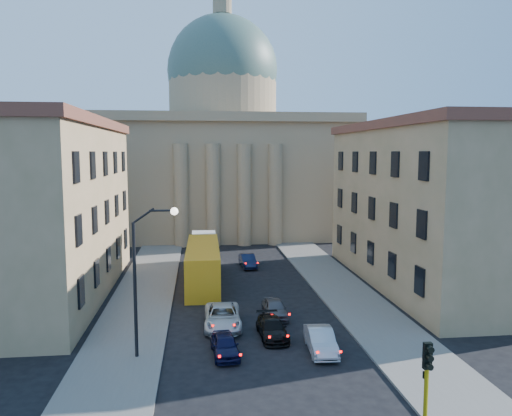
{
  "coord_description": "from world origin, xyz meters",
  "views": [
    {
      "loc": [
        -3.81,
        -20.42,
        11.94
      ],
      "look_at": [
        0.62,
        17.94,
        7.6
      ],
      "focal_mm": 35.0,
      "sensor_mm": 36.0,
      "label": 1
    }
  ],
  "objects_px": {
    "box_truck": "(204,252)",
    "traffic_light": "(426,383)",
    "street_lamp": "(144,269)",
    "city_bus": "(203,264)",
    "car_right_near": "(321,340)",
    "car_left_near": "(225,345)"
  },
  "relations": [
    {
      "from": "box_truck",
      "to": "traffic_light",
      "type": "bearing_deg",
      "value": -75.26
    },
    {
      "from": "street_lamp",
      "to": "city_bus",
      "type": "bearing_deg",
      "value": 77.85
    },
    {
      "from": "box_truck",
      "to": "street_lamp",
      "type": "bearing_deg",
      "value": -99.03
    },
    {
      "from": "car_right_near",
      "to": "box_truck",
      "type": "distance_m",
      "value": 24.07
    },
    {
      "from": "car_left_near",
      "to": "city_bus",
      "type": "bearing_deg",
      "value": 89.71
    },
    {
      "from": "street_lamp",
      "to": "car_right_near",
      "type": "height_order",
      "value": "street_lamp"
    },
    {
      "from": "city_bus",
      "to": "box_truck",
      "type": "relative_size",
      "value": 2.03
    },
    {
      "from": "car_right_near",
      "to": "car_left_near",
      "type": "bearing_deg",
      "value": -178.17
    },
    {
      "from": "traffic_light",
      "to": "box_truck",
      "type": "xyz_separation_m",
      "value": [
        -8.62,
        32.86,
        -0.97
      ]
    },
    {
      "from": "traffic_light",
      "to": "street_lamp",
      "type": "bearing_deg",
      "value": 140.82
    },
    {
      "from": "street_lamp",
      "to": "car_left_near",
      "type": "height_order",
      "value": "street_lamp"
    },
    {
      "from": "car_left_near",
      "to": "car_right_near",
      "type": "height_order",
      "value": "car_right_near"
    },
    {
      "from": "street_lamp",
      "to": "car_right_near",
      "type": "distance_m",
      "value": 11.3
    },
    {
      "from": "street_lamp",
      "to": "car_left_near",
      "type": "relative_size",
      "value": 2.37
    },
    {
      "from": "traffic_light",
      "to": "car_left_near",
      "type": "bearing_deg",
      "value": 127.86
    },
    {
      "from": "traffic_light",
      "to": "box_truck",
      "type": "height_order",
      "value": "traffic_light"
    },
    {
      "from": "street_lamp",
      "to": "car_right_near",
      "type": "relative_size",
      "value": 2.08
    },
    {
      "from": "car_left_near",
      "to": "box_truck",
      "type": "relative_size",
      "value": 0.6
    },
    {
      "from": "car_left_near",
      "to": "car_right_near",
      "type": "xyz_separation_m",
      "value": [
        5.74,
        -0.13,
        0.06
      ]
    },
    {
      "from": "city_bus",
      "to": "box_truck",
      "type": "bearing_deg",
      "value": 89.35
    },
    {
      "from": "street_lamp",
      "to": "city_bus",
      "type": "distance_m",
      "value": 16.82
    },
    {
      "from": "car_right_near",
      "to": "city_bus",
      "type": "bearing_deg",
      "value": 115.85
    }
  ]
}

